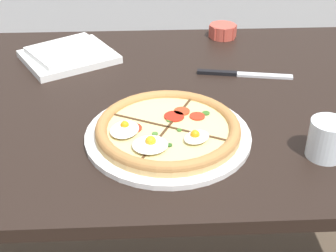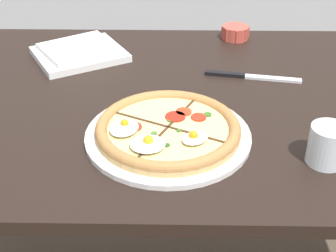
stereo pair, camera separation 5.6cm
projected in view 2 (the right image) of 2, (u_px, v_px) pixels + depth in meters
dining_table at (193, 127)px, 1.22m from camera, size 1.53×0.91×0.77m
pizza at (168, 131)px, 1.00m from camera, size 0.36×0.36×0.05m
ramekin_bowl at (235, 32)px, 1.48m from camera, size 0.09×0.09×0.04m
napkin_folded at (79, 52)px, 1.36m from camera, size 0.31×0.30×0.04m
knife_main at (251, 77)px, 1.25m from camera, size 0.25×0.06×0.01m
water_glass at (327, 147)px, 0.91m from camera, size 0.08×0.08×0.08m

